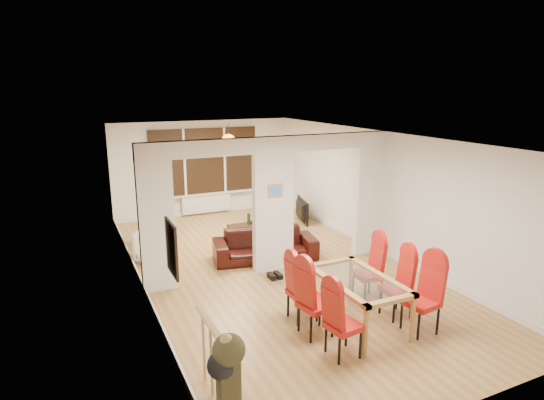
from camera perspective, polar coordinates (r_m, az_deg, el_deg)
floor at (r=9.04m, az=0.14°, el=-8.62°), size 5.00×9.00×0.01m
room_walls at (r=8.63m, az=0.15°, el=-0.62°), size 5.00×9.00×2.60m
divider_wall at (r=8.63m, az=0.15°, el=-0.62°), size 5.00×0.18×2.60m
bay_window_blinds at (r=12.67m, az=-8.44°, el=4.86°), size 3.00×0.08×1.80m
radiator at (r=12.87m, az=-8.20°, el=-0.45°), size 1.40×0.08×0.50m
pendant_light at (r=11.60m, az=-5.49°, el=7.35°), size 0.36×0.36×0.36m
stair_newel at (r=5.41m, az=-7.48°, el=-18.90°), size 0.40×1.20×1.10m
wall_poster at (r=5.59m, az=-12.49°, el=-5.95°), size 0.04×0.52×0.67m
pillar_photo at (r=8.47m, az=0.43°, el=1.19°), size 0.30×0.03×0.25m
dining_table at (r=7.05m, az=10.64°, el=-12.38°), size 0.89×1.59×0.74m
dining_chair_la at (r=6.22m, az=9.00°, el=-14.68°), size 0.46×0.46×1.02m
dining_chair_lb at (r=6.63m, az=5.55°, el=-12.32°), size 0.51×0.51×1.09m
dining_chair_lc at (r=7.04m, az=3.87°, el=-11.01°), size 0.41×0.41×1.01m
dining_chair_ra at (r=7.00m, az=18.21°, el=-11.50°), size 0.50×0.50×1.09m
dining_chair_rb at (r=7.36m, az=15.37°, el=-10.30°), size 0.45×0.45×1.02m
dining_chair_rc at (r=7.78m, az=11.97°, el=-8.68°), size 0.46×0.46×1.04m
sofa at (r=9.43m, az=-0.87°, el=-5.64°), size 2.23×1.23×0.62m
armchair at (r=9.69m, az=-14.39°, el=-5.44°), size 0.97×0.98×0.65m
person at (r=10.46m, az=-15.04°, el=-1.18°), size 0.63×0.44×1.65m
television at (r=12.06m, az=3.36°, el=-1.30°), size 1.05×0.40×0.60m
coffee_table at (r=11.07m, az=-2.75°, el=-3.70°), size 1.14×0.82×0.24m
bottle at (r=10.99m, az=-2.94°, el=-2.35°), size 0.08×0.08×0.31m
bowl at (r=11.17m, az=-2.27°, el=-2.75°), size 0.20×0.20×0.05m
shoes at (r=8.60m, az=0.36°, el=-9.50°), size 0.23×0.25×0.10m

